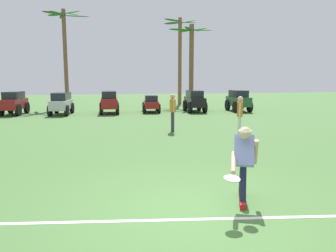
{
  "coord_description": "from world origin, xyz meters",
  "views": [
    {
      "loc": [
        -1.31,
        -5.18,
        2.23
      ],
      "look_at": [
        0.32,
        3.67,
        0.9
      ],
      "focal_mm": 35.0,
      "sensor_mm": 36.0,
      "label": 1
    }
  ],
  "objects_px": {
    "parked_car_slot_b": "(61,103)",
    "parked_car_slot_e": "(195,101)",
    "palm_tree_left_of_centre": "(180,54)",
    "teammate_near_sideline": "(240,113)",
    "parked_car_slot_d": "(151,103)",
    "parked_car_slot_c": "(109,102)",
    "palm_tree_far_left": "(65,47)",
    "parked_car_slot_a": "(14,102)",
    "palm_tree_right_of_centre": "(191,59)",
    "frisbee_thrower": "(244,160)",
    "teammate_midfield": "(173,109)",
    "frisbee_in_flight": "(232,179)",
    "parked_car_slot_f": "(238,100)"
  },
  "relations": [
    {
      "from": "palm_tree_right_of_centre",
      "to": "parked_car_slot_c",
      "type": "bearing_deg",
      "value": -145.31
    },
    {
      "from": "parked_car_slot_e",
      "to": "parked_car_slot_f",
      "type": "height_order",
      "value": "same"
    },
    {
      "from": "palm_tree_right_of_centre",
      "to": "teammate_near_sideline",
      "type": "bearing_deg",
      "value": -97.11
    },
    {
      "from": "parked_car_slot_c",
      "to": "parked_car_slot_d",
      "type": "relative_size",
      "value": 1.04
    },
    {
      "from": "parked_car_slot_b",
      "to": "palm_tree_right_of_centre",
      "type": "relative_size",
      "value": 0.39
    },
    {
      "from": "parked_car_slot_b",
      "to": "palm_tree_left_of_centre",
      "type": "xyz_separation_m",
      "value": [
        8.77,
        6.35,
        3.43
      ]
    },
    {
      "from": "teammate_midfield",
      "to": "parked_car_slot_e",
      "type": "relative_size",
      "value": 0.65
    },
    {
      "from": "parked_car_slot_b",
      "to": "teammate_near_sideline",
      "type": "bearing_deg",
      "value": -51.2
    },
    {
      "from": "teammate_near_sideline",
      "to": "parked_car_slot_b",
      "type": "height_order",
      "value": "teammate_near_sideline"
    },
    {
      "from": "frisbee_in_flight",
      "to": "parked_car_slot_f",
      "type": "bearing_deg",
      "value": 67.24
    },
    {
      "from": "parked_car_slot_d",
      "to": "parked_car_slot_c",
      "type": "bearing_deg",
      "value": -174.54
    },
    {
      "from": "parked_car_slot_a",
      "to": "parked_car_slot_c",
      "type": "xyz_separation_m",
      "value": [
        5.69,
        -0.29,
        0.0
      ]
    },
    {
      "from": "frisbee_in_flight",
      "to": "parked_car_slot_b",
      "type": "distance_m",
      "value": 16.72
    },
    {
      "from": "teammate_near_sideline",
      "to": "parked_car_slot_b",
      "type": "bearing_deg",
      "value": 128.8
    },
    {
      "from": "teammate_near_sideline",
      "to": "parked_car_slot_d",
      "type": "relative_size",
      "value": 0.69
    },
    {
      "from": "frisbee_in_flight",
      "to": "palm_tree_left_of_centre",
      "type": "distance_m",
      "value": 23.04
    },
    {
      "from": "teammate_near_sideline",
      "to": "teammate_midfield",
      "type": "bearing_deg",
      "value": 137.31
    },
    {
      "from": "frisbee_thrower",
      "to": "frisbee_in_flight",
      "type": "height_order",
      "value": "frisbee_thrower"
    },
    {
      "from": "parked_car_slot_c",
      "to": "parked_car_slot_a",
      "type": "bearing_deg",
      "value": 177.08
    },
    {
      "from": "frisbee_thrower",
      "to": "teammate_midfield",
      "type": "bearing_deg",
      "value": 87.79
    },
    {
      "from": "parked_car_slot_a",
      "to": "parked_car_slot_b",
      "type": "distance_m",
      "value": 2.85
    },
    {
      "from": "parked_car_slot_e",
      "to": "palm_tree_left_of_centre",
      "type": "distance_m",
      "value": 7.08
    },
    {
      "from": "palm_tree_far_left",
      "to": "palm_tree_right_of_centre",
      "type": "distance_m",
      "value": 9.55
    },
    {
      "from": "parked_car_slot_c",
      "to": "parked_car_slot_e",
      "type": "height_order",
      "value": "same"
    },
    {
      "from": "parked_car_slot_b",
      "to": "palm_tree_left_of_centre",
      "type": "relative_size",
      "value": 0.35
    },
    {
      "from": "palm_tree_right_of_centre",
      "to": "parked_car_slot_f",
      "type": "bearing_deg",
      "value": -65.87
    },
    {
      "from": "palm_tree_left_of_centre",
      "to": "parked_car_slot_e",
      "type": "bearing_deg",
      "value": -93.34
    },
    {
      "from": "parked_car_slot_d",
      "to": "palm_tree_far_left",
      "type": "height_order",
      "value": "palm_tree_far_left"
    },
    {
      "from": "palm_tree_far_left",
      "to": "palm_tree_left_of_centre",
      "type": "distance_m",
      "value": 9.09
    },
    {
      "from": "teammate_near_sideline",
      "to": "parked_car_slot_a",
      "type": "xyz_separation_m",
      "value": [
        -10.37,
        9.86,
        -0.2
      ]
    },
    {
      "from": "parked_car_slot_a",
      "to": "palm_tree_left_of_centre",
      "type": "relative_size",
      "value": 0.34
    },
    {
      "from": "palm_tree_left_of_centre",
      "to": "frisbee_in_flight",
      "type": "bearing_deg",
      "value": -100.4
    },
    {
      "from": "teammate_near_sideline",
      "to": "palm_tree_left_of_centre",
      "type": "xyz_separation_m",
      "value": [
        1.21,
        15.75,
        3.21
      ]
    },
    {
      "from": "teammate_midfield",
      "to": "parked_car_slot_a",
      "type": "relative_size",
      "value": 0.65
    },
    {
      "from": "palm_tree_far_left",
      "to": "palm_tree_right_of_centre",
      "type": "relative_size",
      "value": 1.13
    },
    {
      "from": "parked_car_slot_b",
      "to": "palm_tree_far_left",
      "type": "bearing_deg",
      "value": 92.38
    },
    {
      "from": "parked_car_slot_a",
      "to": "parked_car_slot_d",
      "type": "relative_size",
      "value": 1.07
    },
    {
      "from": "parked_car_slot_b",
      "to": "parked_car_slot_e",
      "type": "bearing_deg",
      "value": 1.02
    },
    {
      "from": "frisbee_in_flight",
      "to": "parked_car_slot_b",
      "type": "bearing_deg",
      "value": 106.17
    },
    {
      "from": "palm_tree_far_left",
      "to": "parked_car_slot_f",
      "type": "bearing_deg",
      "value": -23.05
    },
    {
      "from": "parked_car_slot_c",
      "to": "parked_car_slot_f",
      "type": "height_order",
      "value": "same"
    },
    {
      "from": "teammate_midfield",
      "to": "parked_car_slot_a",
      "type": "height_order",
      "value": "teammate_midfield"
    },
    {
      "from": "teammate_near_sideline",
      "to": "palm_tree_far_left",
      "type": "bearing_deg",
      "value": 118.47
    },
    {
      "from": "parked_car_slot_c",
      "to": "palm_tree_far_left",
      "type": "height_order",
      "value": "palm_tree_far_left"
    },
    {
      "from": "parked_car_slot_e",
      "to": "palm_tree_far_left",
      "type": "xyz_separation_m",
      "value": [
        -8.61,
        4.77,
        3.7
      ]
    },
    {
      "from": "teammate_near_sideline",
      "to": "parked_car_slot_c",
      "type": "bearing_deg",
      "value": 116.1
    },
    {
      "from": "palm_tree_left_of_centre",
      "to": "parked_car_slot_b",
      "type": "bearing_deg",
      "value": -144.1
    },
    {
      "from": "parked_car_slot_b",
      "to": "palm_tree_far_left",
      "type": "height_order",
      "value": "palm_tree_far_left"
    },
    {
      "from": "parked_car_slot_a",
      "to": "frisbee_in_flight",
      "type": "bearing_deg",
      "value": -65.66
    },
    {
      "from": "teammate_midfield",
      "to": "parked_car_slot_b",
      "type": "height_order",
      "value": "teammate_midfield"
    }
  ]
}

